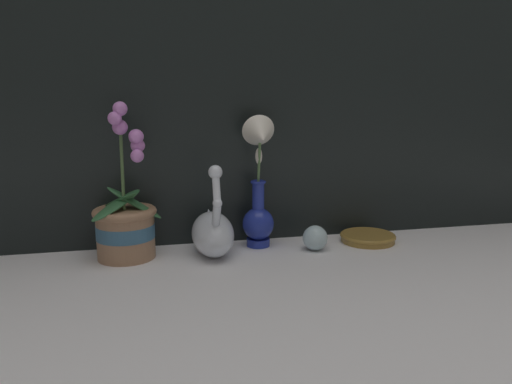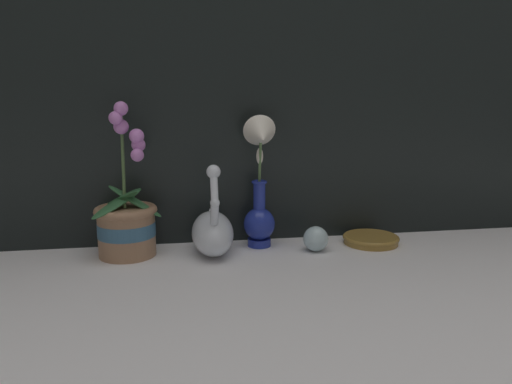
# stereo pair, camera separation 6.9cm
# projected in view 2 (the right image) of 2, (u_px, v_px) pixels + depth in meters

# --- Properties ---
(ground_plane) EXTENTS (2.80, 2.80, 0.00)m
(ground_plane) POSITION_uv_depth(u_px,v_px,m) (270.00, 265.00, 1.20)
(ground_plane) COLOR white
(window_backdrop) EXTENTS (2.80, 0.03, 1.20)m
(window_backdrop) POSITION_uv_depth(u_px,v_px,m) (255.00, 19.00, 1.31)
(window_backdrop) COLOR black
(window_backdrop) RESTS_ON ground_plane
(orchid_potted_plant) EXTENTS (0.18, 0.19, 0.39)m
(orchid_potted_plant) POSITION_uv_depth(u_px,v_px,m) (127.00, 221.00, 1.26)
(orchid_potted_plant) COLOR #9E7556
(orchid_potted_plant) RESTS_ON ground_plane
(swan_figurine) EXTENTS (0.11, 0.21, 0.24)m
(swan_figurine) POSITION_uv_depth(u_px,v_px,m) (212.00, 231.00, 1.28)
(swan_figurine) COLOR silver
(swan_figurine) RESTS_ON ground_plane
(blue_vase) EXTENTS (0.09, 0.11, 0.35)m
(blue_vase) POSITION_uv_depth(u_px,v_px,m) (261.00, 191.00, 1.32)
(blue_vase) COLOR navy
(blue_vase) RESTS_ON ground_plane
(glass_sphere) EXTENTS (0.07, 0.07, 0.07)m
(glass_sphere) POSITION_uv_depth(u_px,v_px,m) (316.00, 239.00, 1.30)
(glass_sphere) COLOR silver
(glass_sphere) RESTS_ON ground_plane
(amber_dish) EXTENTS (0.15, 0.15, 0.02)m
(amber_dish) POSITION_uv_depth(u_px,v_px,m) (371.00, 239.00, 1.37)
(amber_dish) COLOR olive
(amber_dish) RESTS_ON ground_plane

